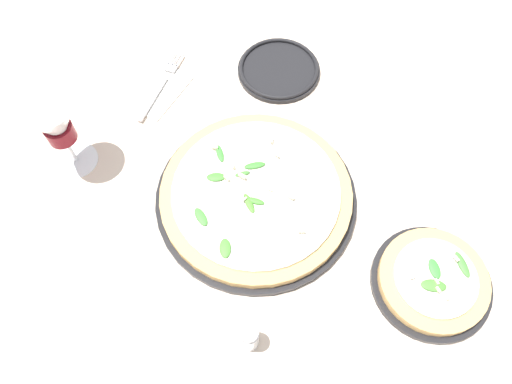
{
  "coord_description": "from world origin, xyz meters",
  "views": [
    {
      "loc": [
        -0.37,
        -0.21,
        0.81
      ],
      "look_at": [
        -0.03,
        0.04,
        0.03
      ],
      "focal_mm": 35.0,
      "sensor_mm": 36.0,
      "label": 1
    }
  ],
  "objects_px": {
    "wine_glass": "(56,125)",
    "fork": "(160,86)",
    "pizza_personal_side": "(433,281)",
    "pizza_arugula_main": "(256,195)",
    "shaker_pepper": "(249,337)",
    "side_plate_white": "(279,69)"
  },
  "relations": [
    {
      "from": "side_plate_white",
      "to": "pizza_arugula_main",
      "type": "bearing_deg",
      "value": -153.02
    },
    {
      "from": "pizza_arugula_main",
      "to": "wine_glass",
      "type": "xyz_separation_m",
      "value": [
        -0.13,
        0.33,
        0.1
      ]
    },
    {
      "from": "side_plate_white",
      "to": "shaker_pepper",
      "type": "relative_size",
      "value": 2.59
    },
    {
      "from": "pizza_arugula_main",
      "to": "pizza_personal_side",
      "type": "height_order",
      "value": "pizza_arugula_main"
    },
    {
      "from": "wine_glass",
      "to": "side_plate_white",
      "type": "relative_size",
      "value": 0.95
    },
    {
      "from": "fork",
      "to": "wine_glass",
      "type": "bearing_deg",
      "value": 161.67
    },
    {
      "from": "side_plate_white",
      "to": "fork",
      "type": "bearing_deg",
      "value": 136.14
    },
    {
      "from": "shaker_pepper",
      "to": "fork",
      "type": "bearing_deg",
      "value": 55.96
    },
    {
      "from": "pizza_personal_side",
      "to": "side_plate_white",
      "type": "xyz_separation_m",
      "value": [
        0.23,
        0.47,
        -0.01
      ]
    },
    {
      "from": "wine_glass",
      "to": "fork",
      "type": "relative_size",
      "value": 0.88
    },
    {
      "from": "pizza_personal_side",
      "to": "wine_glass",
      "type": "distance_m",
      "value": 0.69
    },
    {
      "from": "pizza_arugula_main",
      "to": "pizza_personal_side",
      "type": "xyz_separation_m",
      "value": [
        0.04,
        -0.33,
        -0.0
      ]
    },
    {
      "from": "pizza_arugula_main",
      "to": "wine_glass",
      "type": "relative_size",
      "value": 2.2
    },
    {
      "from": "fork",
      "to": "shaker_pepper",
      "type": "distance_m",
      "value": 0.55
    },
    {
      "from": "fork",
      "to": "side_plate_white",
      "type": "bearing_deg",
      "value": -58.95
    },
    {
      "from": "fork",
      "to": "pizza_arugula_main",
      "type": "bearing_deg",
      "value": -121.92
    },
    {
      "from": "wine_glass",
      "to": "fork",
      "type": "distance_m",
      "value": 0.25
    },
    {
      "from": "pizza_arugula_main",
      "to": "wine_glass",
      "type": "distance_m",
      "value": 0.37
    },
    {
      "from": "side_plate_white",
      "to": "shaker_pepper",
      "type": "bearing_deg",
      "value": -150.09
    },
    {
      "from": "pizza_personal_side",
      "to": "fork",
      "type": "distance_m",
      "value": 0.65
    },
    {
      "from": "wine_glass",
      "to": "side_plate_white",
      "type": "bearing_deg",
      "value": -24.56
    },
    {
      "from": "wine_glass",
      "to": "shaker_pepper",
      "type": "relative_size",
      "value": 2.48
    }
  ]
}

